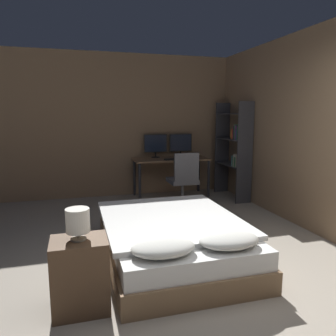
% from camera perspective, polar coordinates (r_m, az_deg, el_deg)
% --- Properties ---
extents(ground_plane, '(20.00, 20.00, 0.00)m').
position_cam_1_polar(ground_plane, '(2.87, 15.29, -24.18)').
color(ground_plane, '#9E9384').
extents(wall_back, '(12.00, 0.06, 2.70)m').
position_cam_1_polar(wall_back, '(6.45, -4.40, 7.37)').
color(wall_back, '#8E7051').
rests_on(wall_back, ground_plane).
extents(wall_side_right, '(0.06, 12.00, 2.70)m').
position_cam_1_polar(wall_side_right, '(4.66, 25.05, 5.78)').
color(wall_side_right, '#8E7051').
rests_on(wall_side_right, ground_plane).
extents(bed, '(1.44, 1.96, 0.53)m').
position_cam_1_polar(bed, '(3.62, 0.88, -12.34)').
color(bed, '#846647').
rests_on(bed, ground_plane).
extents(nightstand, '(0.44, 0.35, 0.60)m').
position_cam_1_polar(nightstand, '(2.84, -15.03, -17.56)').
color(nightstand, brown).
rests_on(nightstand, ground_plane).
extents(bedside_lamp, '(0.19, 0.19, 0.25)m').
position_cam_1_polar(bedside_lamp, '(2.67, -15.45, -8.89)').
color(bedside_lamp, gray).
rests_on(bedside_lamp, nightstand).
extents(desk, '(1.43, 0.62, 0.74)m').
position_cam_1_polar(desk, '(6.26, 0.56, 0.86)').
color(desk, '#846042').
rests_on(desk, ground_plane).
extents(monitor_left, '(0.45, 0.16, 0.45)m').
position_cam_1_polar(monitor_left, '(6.35, -2.19, 4.14)').
color(monitor_left, black).
rests_on(monitor_left, desk).
extents(monitor_right, '(0.45, 0.16, 0.45)m').
position_cam_1_polar(monitor_right, '(6.49, 2.22, 4.25)').
color(monitor_right, black).
rests_on(monitor_right, desk).
extents(keyboard, '(0.37, 0.13, 0.02)m').
position_cam_1_polar(keyboard, '(6.05, 1.12, 1.53)').
color(keyboard, black).
rests_on(keyboard, desk).
extents(computer_mouse, '(0.07, 0.05, 0.04)m').
position_cam_1_polar(computer_mouse, '(6.13, 3.57, 1.70)').
color(computer_mouse, black).
rests_on(computer_mouse, desk).
extents(office_chair, '(0.52, 0.52, 0.94)m').
position_cam_1_polar(office_chair, '(5.60, 2.70, -2.91)').
color(office_chair, black).
rests_on(office_chair, ground_plane).
extents(bookshelf, '(0.30, 0.94, 1.79)m').
position_cam_1_polar(bookshelf, '(6.17, 11.68, 3.81)').
color(bookshelf, '#333338').
rests_on(bookshelf, ground_plane).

